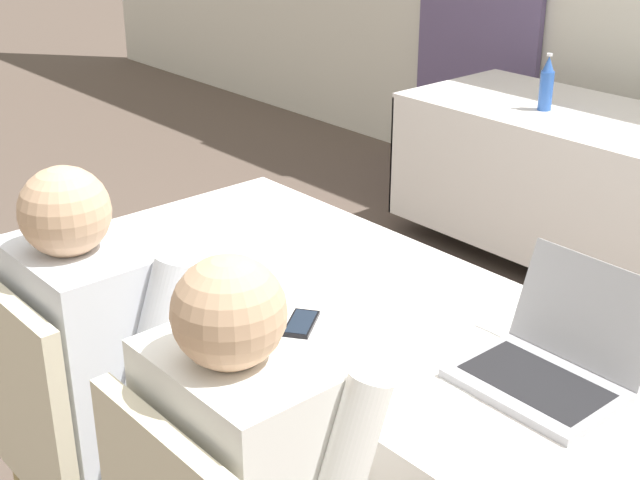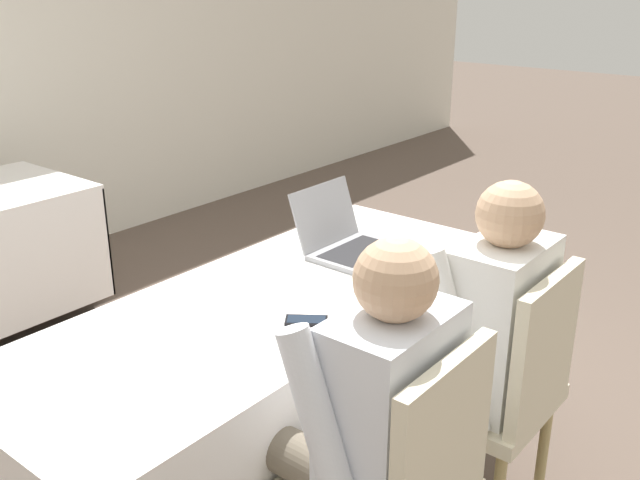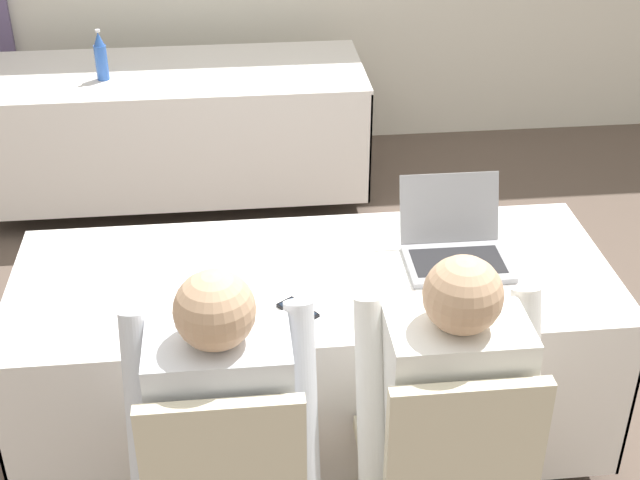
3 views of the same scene
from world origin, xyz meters
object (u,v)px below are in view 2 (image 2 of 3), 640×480
(chair_near_right, at_px, (501,386))
(person_white_shirt, at_px, (475,331))
(laptop, at_px, (348,241))
(person_checkered_shirt, at_px, (364,418))
(cell_phone, at_px, (306,320))

(chair_near_right, xyz_separation_m, person_white_shirt, (0.00, 0.10, 0.16))
(laptop, relative_size, person_checkered_shirt, 0.29)
(chair_near_right, bearing_deg, laptop, -103.31)
(laptop, xyz_separation_m, person_checkered_shirt, (-0.78, -0.64, -0.10))
(laptop, distance_m, person_white_shirt, 0.67)
(person_checkered_shirt, distance_m, person_white_shirt, 0.60)
(cell_phone, distance_m, person_checkered_shirt, 0.46)
(chair_near_right, bearing_deg, cell_phone, -53.01)
(cell_phone, relative_size, chair_near_right, 0.16)
(cell_phone, height_order, person_checkered_shirt, person_checkered_shirt)
(chair_near_right, relative_size, person_checkered_shirt, 0.78)
(cell_phone, bearing_deg, person_white_shirt, -82.17)
(person_checkered_shirt, bearing_deg, chair_near_right, 170.25)
(laptop, height_order, chair_near_right, laptop)
(laptop, distance_m, cell_phone, 0.60)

